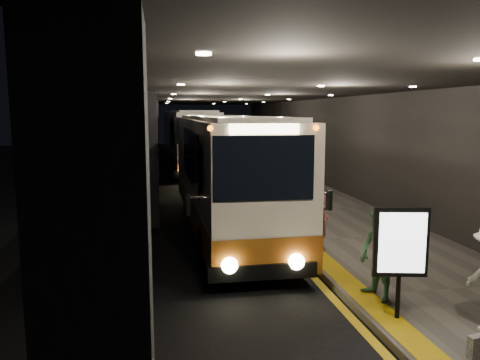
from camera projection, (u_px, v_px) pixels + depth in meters
ground at (204, 260)px, 11.87m from camera, size 90.00×90.00×0.00m
lane_line_white at (140, 219)px, 16.45m from camera, size 0.12×50.00×0.01m
kerb_stripe_yellow at (255, 215)px, 17.13m from camera, size 0.18×50.00×0.01m
sidewalk at (318, 211)px, 17.52m from camera, size 4.50×50.00×0.15m
tactile_strip at (269, 210)px, 17.19m from camera, size 0.50×50.00×0.01m
terminal_wall at (377, 132)px, 17.47m from camera, size 0.10×50.00×6.00m
support_columns at (146, 160)px, 15.21m from camera, size 0.80×24.80×4.40m
canopy at (260, 87)px, 16.50m from camera, size 9.00×50.00×0.40m
coach_main at (226, 178)px, 14.73m from camera, size 2.55×11.33×3.51m
coach_second at (189, 143)px, 29.94m from camera, size 3.01×11.94×3.72m
passenger_boarding at (321, 222)px, 12.05m from camera, size 0.55×0.66×1.53m
passenger_waiting_green at (379, 255)px, 8.89m from camera, size 0.71×0.95×1.76m
bag_polka at (477, 346)px, 6.85m from camera, size 0.30×0.18×0.33m
info_sign at (401, 244)px, 7.98m from camera, size 0.94×0.29×1.98m
stanchion_post at (323, 232)px, 11.68m from camera, size 0.05×0.05×1.20m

